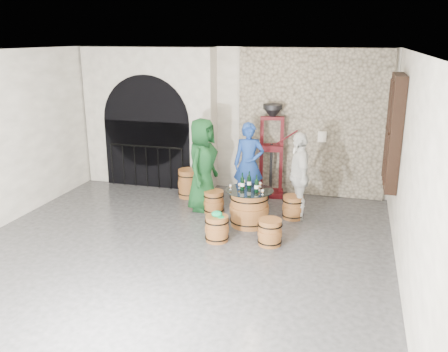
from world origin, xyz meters
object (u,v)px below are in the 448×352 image
(person_blue, at_px, (249,164))
(corking_press, at_px, (272,144))
(barrel_stool_near_left, at_px, (217,229))
(wine_bottle_left, at_px, (242,183))
(barrel_stool_right, at_px, (293,207))
(side_barrel, at_px, (188,183))
(person_white, at_px, (299,176))
(barrel_stool_near_right, at_px, (270,232))
(barrel_stool_left, at_px, (214,202))
(barrel_table, at_px, (249,208))
(person_green, at_px, (202,165))
(barrel_stool_far, at_px, (248,197))
(wine_bottle_right, at_px, (249,182))
(wine_bottle_center, at_px, (256,185))

(person_blue, bearing_deg, corking_press, 51.57)
(barrel_stool_near_left, height_order, wine_bottle_left, wine_bottle_left)
(barrel_stool_right, distance_m, side_barrel, 2.48)
(barrel_stool_near_left, xyz_separation_m, person_white, (1.20, 1.48, 0.63))
(barrel_stool_near_right, distance_m, barrel_stool_near_left, 0.92)
(barrel_stool_left, distance_m, barrel_stool_near_right, 1.82)
(barrel_table, height_order, person_green, person_green)
(barrel_stool_far, xyz_separation_m, person_white, (1.05, -0.29, 0.63))
(person_white, distance_m, corking_press, 1.43)
(barrel_stool_near_right, xyz_separation_m, wine_bottle_right, (-0.57, 0.86, 0.60))
(barrel_stool_far, relative_size, person_white, 0.27)
(barrel_stool_near_right, xyz_separation_m, barrel_stool_near_left, (-0.91, -0.09, 0.00))
(barrel_table, distance_m, wine_bottle_center, 0.51)
(person_blue, xyz_separation_m, wine_bottle_right, (0.26, -1.08, -0.04))
(side_barrel, xyz_separation_m, corking_press, (1.72, 0.58, 0.87))
(barrel_table, height_order, barrel_stool_near_left, barrel_table)
(barrel_stool_far, height_order, wine_bottle_left, wine_bottle_left)
(barrel_stool_far, distance_m, person_green, 1.18)
(barrel_stool_left, height_order, wine_bottle_right, wine_bottle_right)
(person_green, height_order, person_blue, person_green)
(barrel_stool_near_left, distance_m, corking_press, 2.85)
(barrel_stool_right, xyz_separation_m, wine_bottle_left, (-0.88, -0.59, 0.60))
(barrel_table, relative_size, wine_bottle_center, 2.75)
(barrel_stool_left, relative_size, barrel_stool_near_right, 1.00)
(barrel_stool_near_right, distance_m, corking_press, 2.77)
(barrel_stool_right, bearing_deg, barrel_stool_left, -175.45)
(barrel_stool_far, relative_size, wine_bottle_right, 1.40)
(barrel_table, relative_size, side_barrel, 1.42)
(barrel_stool_far, xyz_separation_m, barrel_stool_near_left, (-0.15, -1.77, 0.00))
(person_blue, relative_size, wine_bottle_center, 5.33)
(barrel_stool_right, xyz_separation_m, wine_bottle_center, (-0.60, -0.65, 0.60))
(person_blue, relative_size, wine_bottle_right, 5.33)
(barrel_stool_near_right, bearing_deg, person_white, 78.25)
(wine_bottle_left, distance_m, wine_bottle_center, 0.29)
(barrel_stool_left, distance_m, wine_bottle_left, 1.03)
(barrel_table, height_order, barrel_stool_right, barrel_table)
(barrel_stool_far, xyz_separation_m, person_green, (-0.89, -0.32, 0.72))
(barrel_stool_near_left, xyz_separation_m, wine_bottle_right, (0.34, 0.95, 0.60))
(barrel_stool_right, bearing_deg, barrel_stool_near_right, -99.03)
(barrel_stool_right, bearing_deg, barrel_table, -143.03)
(barrel_table, xyz_separation_m, person_blue, (-0.29, 1.17, 0.52))
(person_green, bearing_deg, wine_bottle_center, -112.37)
(barrel_stool_far, xyz_separation_m, barrel_stool_near_right, (0.76, -1.68, 0.00))
(barrel_stool_near_left, bearing_deg, barrel_stool_right, 51.69)
(person_green, distance_m, wine_bottle_right, 1.19)
(wine_bottle_center, bearing_deg, barrel_stool_near_right, -60.31)
(barrel_stool_far, distance_m, barrel_stool_right, 1.03)
(barrel_stool_near_left, height_order, wine_bottle_center, wine_bottle_center)
(person_white, bearing_deg, wine_bottle_center, -60.07)
(person_white, height_order, wine_bottle_center, person_white)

